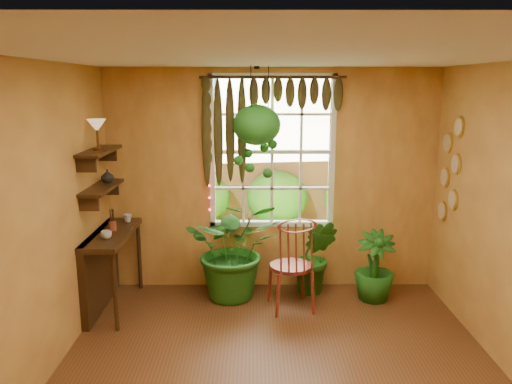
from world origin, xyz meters
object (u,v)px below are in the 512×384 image
Objects in this scene: potted_plant_left at (235,248)px; potted_plant_mid at (315,256)px; windsor_chair at (292,278)px; hanging_basket at (257,131)px; counter_ledge at (104,261)px.

potted_plant_mid is at bearing 6.73° from potted_plant_left.
windsor_chair reaches higher than potted_plant_left.
potted_plant_left is 0.97× the size of hanging_basket.
potted_plant_left is at bearing 141.76° from windsor_chair.
hanging_basket is (1.72, 0.33, 1.43)m from counter_ledge.
potted_plant_left is at bearing 10.95° from counter_ledge.
potted_plant_left reaches higher than potted_plant_mid.
counter_ledge is at bearing -169.05° from potted_plant_left.
counter_ledge is 2.46m from potted_plant_mid.
windsor_chair is at bearing -44.16° from hanging_basket.
windsor_chair is at bearing -27.16° from potted_plant_left.
hanging_basket reaches higher than windsor_chair.
windsor_chair is 1.35× the size of potted_plant_mid.
hanging_basket is (0.26, 0.05, 1.37)m from potted_plant_left.
potted_plant_left is (-0.65, 0.33, 0.24)m from windsor_chair.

